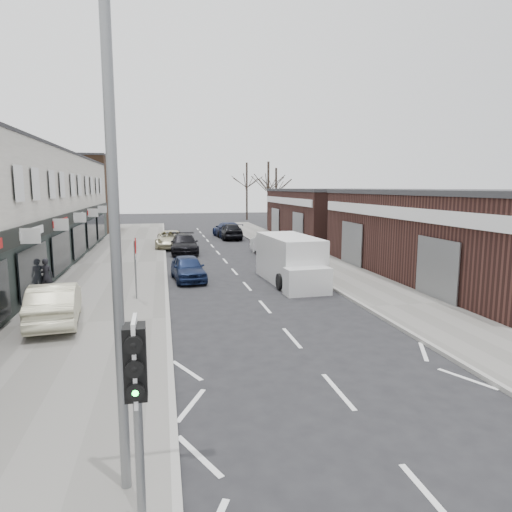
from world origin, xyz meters
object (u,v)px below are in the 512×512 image
traffic_light (136,380)px  parked_car_left_a (188,268)px  parked_car_right_c (227,230)px  street_lamp (126,203)px  parked_car_left_b (184,244)px  parked_car_right_a (270,244)px  white_van (291,261)px  parked_car_left_c (171,239)px  sedan_on_pavement (55,303)px  pedestrian (46,276)px  warning_sign (136,251)px  parked_car_right_b (230,231)px

traffic_light → parked_car_left_a: (1.63, 18.06, -1.76)m
parked_car_right_c → street_lamp: bearing=73.9°
parked_car_left_b → parked_car_right_a: size_ratio=0.98×
white_van → parked_car_left_c: 16.13m
white_van → street_lamp: bearing=-117.6°
white_van → traffic_light: bearing=-115.6°
white_van → parked_car_right_c: (-0.17, 22.00, -0.37)m
sedan_on_pavement → parked_car_right_c: sedan_on_pavement is taller
pedestrian → parked_car_left_a: 6.80m
sedan_on_pavement → parked_car_left_b: sedan_on_pavement is taller
pedestrian → parked_car_right_c: (11.40, 22.65, -0.17)m
street_lamp → warning_sign: street_lamp is taller
street_lamp → parked_car_left_c: bearing=87.9°
warning_sign → parked_car_left_b: bearing=79.2°
street_lamp → parked_car_left_b: size_ratio=1.65×
parked_car_left_a → traffic_light: bearing=-100.5°
white_van → pedestrian: 11.59m
white_van → sedan_on_pavement: size_ratio=1.42×
warning_sign → parked_car_right_a: warning_sign is taller
sedan_on_pavement → pedestrian: pedestrian is taller
sedan_on_pavement → parked_car_right_b: 27.74m
warning_sign → white_van: size_ratio=0.43×
parked_car_left_b → parked_car_right_b: bearing=62.5°
parked_car_right_a → parked_car_right_c: 12.57m
parked_car_left_c → parked_car_right_a: size_ratio=1.01×
parked_car_right_b → warning_sign: bearing=69.9°
sedan_on_pavement → parked_car_left_c: (4.39, 20.66, -0.15)m
street_lamp → parked_car_left_a: street_lamp is taller
traffic_light → parked_car_right_a: size_ratio=0.63×
street_lamp → parked_car_right_b: street_lamp is taller
parked_car_left_a → sedan_on_pavement: bearing=-130.4°
warning_sign → pedestrian: 4.62m
pedestrian → parked_car_right_c: bearing=-105.4°
traffic_light → street_lamp: 2.52m
white_van → parked_car_right_b: bearing=87.1°
pedestrian → parked_car_left_a: (6.43, 2.21, -0.26)m
parked_car_left_a → parked_car_right_c: bearing=71.0°
warning_sign → parked_car_right_b: 23.96m
parked_car_left_b → parked_car_right_c: parked_car_right_c is taller
pedestrian → parked_car_left_a: size_ratio=0.41×
sedan_on_pavement → traffic_light: bearing=100.6°
sedan_on_pavement → parked_car_left_b: 17.99m
parked_car_left_c → traffic_light: bearing=-89.3°
parked_car_right_b → parked_car_right_c: bearing=-92.1°
street_lamp → parked_car_right_a: bearing=72.1°
white_van → parked_car_right_a: size_ratio=1.26×
street_lamp → pedestrian: 15.80m
parked_car_left_b → parked_car_left_c: size_ratio=0.97×
warning_sign → parked_car_right_c: warning_sign is taller
street_lamp → parked_car_left_b: bearing=85.6°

